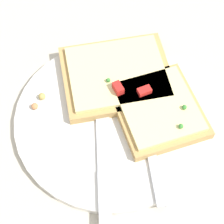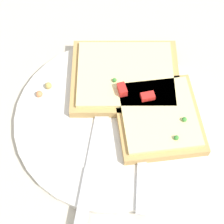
{
  "view_description": "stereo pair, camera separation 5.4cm",
  "coord_description": "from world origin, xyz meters",
  "px_view_note": "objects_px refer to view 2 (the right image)",
  "views": [
    {
      "loc": [
        -0.14,
        0.24,
        0.49
      ],
      "look_at": [
        0.0,
        0.0,
        0.02
      ],
      "focal_mm": 60.0,
      "sensor_mm": 36.0,
      "label": 1
    },
    {
      "loc": [
        -0.19,
        0.21,
        0.49
      ],
      "look_at": [
        0.0,
        0.0,
        0.02
      ],
      "focal_mm": 60.0,
      "sensor_mm": 36.0,
      "label": 2
    }
  ],
  "objects_px": {
    "fork": "(143,126)",
    "pizza_slice_corner": "(158,116)",
    "knife": "(92,163)",
    "pizza_slice_main": "(125,76)",
    "plate": "(112,118)"
  },
  "relations": [
    {
      "from": "plate",
      "to": "pizza_slice_main",
      "type": "height_order",
      "value": "pizza_slice_main"
    },
    {
      "from": "knife",
      "to": "pizza_slice_corner",
      "type": "relative_size",
      "value": 1.11
    },
    {
      "from": "knife",
      "to": "fork",
      "type": "bearing_deg",
      "value": -43.24
    },
    {
      "from": "plate",
      "to": "pizza_slice_main",
      "type": "bearing_deg",
      "value": -65.46
    },
    {
      "from": "fork",
      "to": "pizza_slice_main",
      "type": "xyz_separation_m",
      "value": [
        0.07,
        -0.05,
        0.01
      ]
    },
    {
      "from": "plate",
      "to": "pizza_slice_corner",
      "type": "distance_m",
      "value": 0.07
    },
    {
      "from": "fork",
      "to": "pizza_slice_corner",
      "type": "xyz_separation_m",
      "value": [
        -0.01,
        -0.02,
        0.01
      ]
    },
    {
      "from": "fork",
      "to": "knife",
      "type": "distance_m",
      "value": 0.09
    },
    {
      "from": "knife",
      "to": "pizza_slice_main",
      "type": "distance_m",
      "value": 0.15
    },
    {
      "from": "plate",
      "to": "fork",
      "type": "distance_m",
      "value": 0.05
    },
    {
      "from": "fork",
      "to": "knife",
      "type": "height_order",
      "value": "knife"
    },
    {
      "from": "fork",
      "to": "pizza_slice_main",
      "type": "relative_size",
      "value": 0.9
    },
    {
      "from": "pizza_slice_corner",
      "to": "knife",
      "type": "bearing_deg",
      "value": -60.93
    },
    {
      "from": "knife",
      "to": "pizza_slice_corner",
      "type": "height_order",
      "value": "pizza_slice_corner"
    },
    {
      "from": "pizza_slice_main",
      "to": "fork",
      "type": "bearing_deg",
      "value": 106.35
    }
  ]
}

